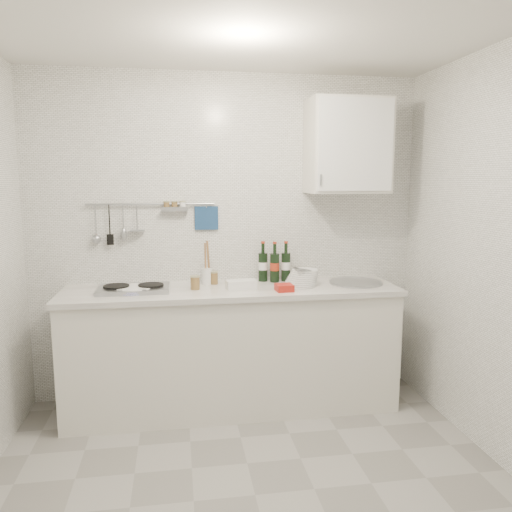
% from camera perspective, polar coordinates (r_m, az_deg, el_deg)
% --- Properties ---
extents(floor, '(3.00, 3.00, 0.00)m').
position_cam_1_polar(floor, '(3.02, -0.09, -25.65)').
color(floor, slate).
rests_on(floor, ground).
extents(ceiling, '(3.00, 3.00, 0.00)m').
position_cam_1_polar(ceiling, '(2.61, -0.11, 26.49)').
color(ceiling, silver).
rests_on(ceiling, back_wall).
extents(back_wall, '(3.00, 0.02, 2.50)m').
position_cam_1_polar(back_wall, '(3.90, -3.32, 2.06)').
color(back_wall, silver).
rests_on(back_wall, floor).
extents(counter, '(2.44, 0.64, 0.96)m').
position_cam_1_polar(counter, '(3.80, -2.64, -10.79)').
color(counter, silver).
rests_on(counter, floor).
extents(wall_rail, '(0.98, 0.09, 0.34)m').
position_cam_1_polar(wall_rail, '(3.84, -12.20, 4.40)').
color(wall_rail, '#93969B').
rests_on(wall_rail, back_wall).
extents(wall_cabinet, '(0.60, 0.38, 0.70)m').
position_cam_1_polar(wall_cabinet, '(3.90, 10.44, 12.22)').
color(wall_cabinet, silver).
rests_on(wall_cabinet, back_wall).
extents(plate_stack_hob, '(0.27, 0.27, 0.03)m').
position_cam_1_polar(plate_stack_hob, '(3.62, -13.84, -3.72)').
color(plate_stack_hob, '#474CA2').
rests_on(plate_stack_hob, counter).
extents(plate_stack_sink, '(0.27, 0.25, 0.13)m').
position_cam_1_polar(plate_stack_sink, '(3.73, 5.29, -2.53)').
color(plate_stack_sink, white).
rests_on(plate_stack_sink, counter).
extents(wine_bottles, '(0.25, 0.12, 0.31)m').
position_cam_1_polar(wine_bottles, '(3.85, 2.13, -0.65)').
color(wine_bottles, black).
rests_on(wine_bottles, counter).
extents(butter_dish, '(0.22, 0.13, 0.06)m').
position_cam_1_polar(butter_dish, '(3.61, -1.70, -3.28)').
color(butter_dish, white).
rests_on(butter_dish, counter).
extents(strawberry_punnet, '(0.13, 0.13, 0.05)m').
position_cam_1_polar(strawberry_punnet, '(3.54, 3.24, -3.63)').
color(strawberry_punnet, red).
rests_on(strawberry_punnet, counter).
extents(utensil_crock, '(0.08, 0.08, 0.33)m').
position_cam_1_polar(utensil_crock, '(3.79, -5.62, -2.03)').
color(utensil_crock, white).
rests_on(utensil_crock, counter).
extents(jar_a, '(0.06, 0.06, 0.10)m').
position_cam_1_polar(jar_a, '(3.78, -4.84, -2.48)').
color(jar_a, brown).
rests_on(jar_a, counter).
extents(jar_b, '(0.06, 0.06, 0.08)m').
position_cam_1_polar(jar_b, '(3.99, 5.69, -2.06)').
color(jar_b, brown).
rests_on(jar_b, counter).
extents(jar_c, '(0.06, 0.06, 0.08)m').
position_cam_1_polar(jar_c, '(3.91, 4.87, -2.23)').
color(jar_c, brown).
rests_on(jar_c, counter).
extents(jar_d, '(0.07, 0.07, 0.10)m').
position_cam_1_polar(jar_d, '(3.62, -6.98, -3.01)').
color(jar_d, brown).
rests_on(jar_d, counter).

